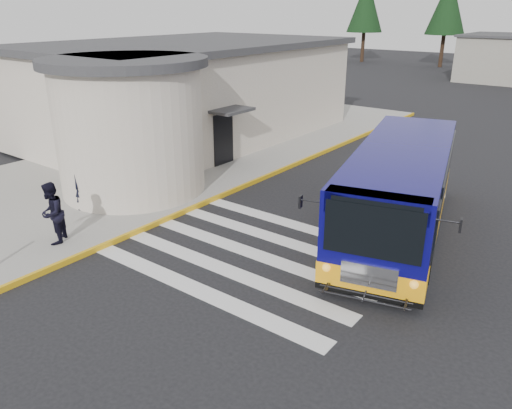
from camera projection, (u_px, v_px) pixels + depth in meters
The scene contains 8 objects.
ground at pixel (280, 247), 14.61m from camera, with size 140.00×140.00×0.00m, color black.
sidewalk at pixel (168, 160), 22.62m from camera, with size 10.00×34.00×0.15m, color gray.
curb_strip at pixel (254, 182), 19.82m from camera, with size 0.12×34.00×0.16m, color gold.
station_building at pixel (182, 93), 24.88m from camera, with size 12.70×18.70×4.80m.
crosswalk at pixel (250, 252), 14.30m from camera, with size 8.00×5.35×0.01m.
transit_bus at pixel (399, 194), 15.03m from camera, with size 5.17×10.00×2.74m.
pedestrian_a at pixel (81, 186), 16.71m from camera, with size 0.59×0.38×1.61m, color black.
pedestrian_b at pixel (52, 213), 14.25m from camera, with size 0.89×0.69×1.83m, color black.
Camera 1 is at (7.40, -10.85, 6.56)m, focal length 35.00 mm.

